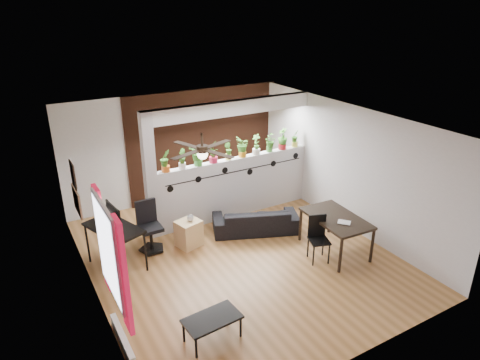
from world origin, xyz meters
The scene contains 31 objects.
room_shell centered at (0.00, 0.00, 1.30)m, with size 6.30×7.10×2.90m.
partition_wall centered at (0.80, 1.50, 0.68)m, with size 3.60×0.18×1.35m, color #BCBCC1.
ceiling_header centered at (0.80, 1.50, 2.45)m, with size 3.60×0.18×0.30m, color silver.
pier_column centered at (-1.11, 1.50, 1.30)m, with size 0.22×0.20×2.60m, color #BCBCC1.
brick_panel centered at (0.80, 2.97, 1.30)m, with size 3.90×0.05×2.60m, color brown.
vine_decal centered at (0.80, 1.40, 1.08)m, with size 3.31×0.01×0.30m.
window_assembly centered at (-2.56, -1.20, 1.51)m, with size 0.09×1.30×1.55m.
baseboard_heater centered at (-2.54, -1.20, 0.09)m, with size 0.08×1.00×0.18m, color silver.
corkboard centered at (-2.58, 0.95, 1.35)m, with size 0.03×0.60×0.45m, color #865E41.
framed_art centered at (-2.58, 0.90, 1.85)m, with size 0.03×0.34×0.44m.
ceiling_fan centered at (-0.80, -0.30, 2.31)m, with size 1.19×1.19×0.43m.
potted_plant_0 centered at (-0.78, 1.50, 1.59)m, with size 0.26×0.22×0.46m.
potted_plant_1 centered at (-0.43, 1.50, 1.57)m, with size 0.21×0.24×0.41m.
potted_plant_2 centered at (-0.08, 1.50, 1.59)m, with size 0.30×0.31×0.46m.
potted_plant_3 centered at (0.27, 1.50, 1.60)m, with size 0.33×0.32×0.48m.
potted_plant_4 centered at (0.62, 1.50, 1.55)m, with size 0.22×0.23×0.37m.
potted_plant_5 centered at (0.98, 1.50, 1.59)m, with size 0.26×0.29×0.45m.
potted_plant_6 centered at (1.33, 1.50, 1.59)m, with size 0.25×0.28×0.45m.
potted_plant_7 centered at (1.68, 1.50, 1.56)m, with size 0.16×0.20×0.40m.
potted_plant_8 centered at (2.03, 1.50, 1.61)m, with size 0.23×0.28×0.49m.
potted_plant_9 centered at (2.38, 1.50, 1.57)m, with size 0.24×0.20×0.41m.
sofa centered at (0.79, 0.63, 0.25)m, with size 1.68×0.66×0.49m, color black.
cube_shelf centered at (-0.66, 0.78, 0.27)m, with size 0.44×0.39×0.54m, color tan.
cup centered at (-0.61, 0.78, 0.59)m, with size 0.13×0.13×0.10m, color gray.
computer_desk centered at (-2.07, 0.77, 0.73)m, with size 0.93×1.25×0.81m.
monitor centered at (-2.07, 0.92, 0.90)m, with size 0.06×0.34×0.19m, color black.
office_chair centered at (-1.36, 1.02, 0.44)m, with size 0.51×0.51×0.99m.
dining_table centered at (1.69, -0.79, 0.65)m, with size 0.88×1.37×0.72m.
book centered at (1.59, -1.09, 0.74)m, with size 0.17×0.23×0.02m, color gray.
folding_chair centered at (1.23, -0.83, 0.51)m, with size 0.45×0.45×0.87m.
coffee_table centered at (-1.40, -1.73, 0.33)m, with size 0.83×0.50×0.37m.
Camera 1 is at (-3.44, -6.05, 4.46)m, focal length 32.00 mm.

